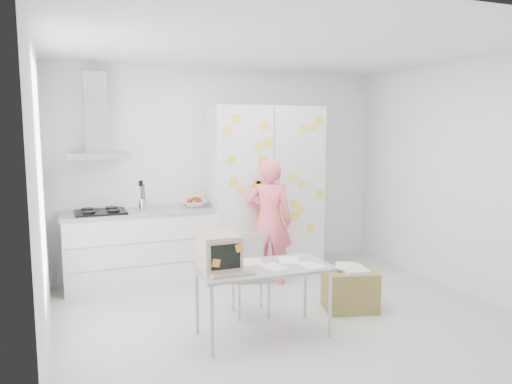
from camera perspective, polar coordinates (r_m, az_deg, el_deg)
name	(u,v)px	position (r m, az deg, el deg)	size (l,w,h in m)	color
floor	(287,318)	(5.28, 3.56, -14.21)	(4.50, 4.00, 0.02)	silver
walls	(260,179)	(5.59, 0.48, 1.45)	(4.52, 4.01, 2.70)	white
ceiling	(289,46)	(4.95, 3.83, 16.30)	(4.50, 4.00, 0.02)	white
counter_run	(140,246)	(6.35, -13.10, -6.04)	(1.84, 0.63, 1.28)	white
range_hood	(96,125)	(6.26, -17.83, 7.33)	(0.70, 0.48, 1.01)	silver
tall_cabinet	(264,189)	(6.66, 0.90, 0.29)	(1.50, 0.68, 2.20)	silver
person	(269,222)	(6.13, 1.51, -3.39)	(0.57, 0.37, 1.56)	#FE6273
desk	(236,260)	(4.56, -2.31, -7.73)	(1.25, 0.64, 0.98)	#959C9F
chair	(249,269)	(5.25, -0.81, -8.75)	(0.42, 0.42, 0.83)	#ABAAA8
cardboard_box	(350,289)	(5.50, 10.69, -10.85)	(0.63, 0.56, 0.47)	olive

